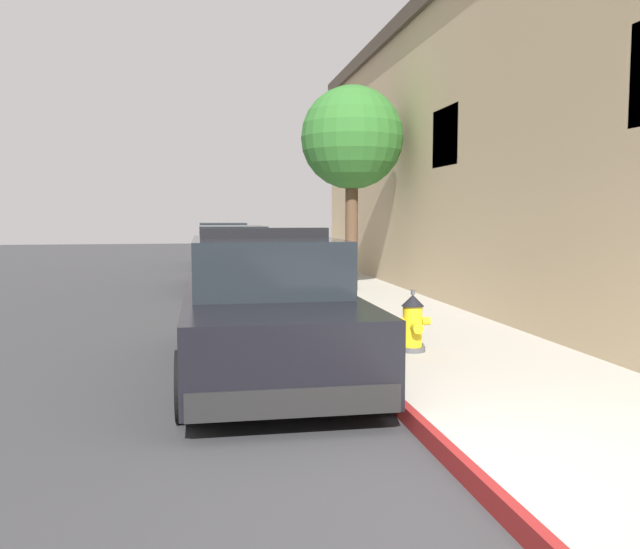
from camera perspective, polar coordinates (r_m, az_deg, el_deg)
ground_plane at (r=14.27m, az=-21.57°, el=-2.98°), size 30.55×60.00×0.20m
sidewalk_pavement at (r=14.32m, az=2.67°, el=-1.88°), size 2.75×60.00×0.16m
curb_painted_edge at (r=14.07m, az=-2.96°, el=-2.00°), size 0.08×60.00×0.16m
storefront_building at (r=14.36m, az=23.16°, el=10.18°), size 6.77×22.08×6.36m
police_cruiser at (r=7.69m, az=-4.72°, el=-2.96°), size 1.94×4.84×1.68m
parked_car_silver_ahead at (r=17.02m, az=-7.58°, el=1.43°), size 1.94×4.84×1.56m
parked_car_dark_far at (r=24.35m, az=-8.40°, el=2.52°), size 1.94×4.84×1.56m
fire_hydrant at (r=8.17m, az=8.01°, el=-4.19°), size 0.44×0.40×0.76m
street_tree at (r=14.76m, az=2.78°, el=11.60°), size 2.25×2.25×4.49m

